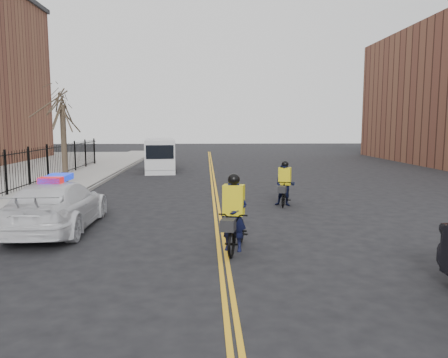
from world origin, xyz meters
The scene contains 11 objects.
ground centered at (0.00, 0.00, 0.00)m, with size 120.00×120.00×0.00m, color black.
center_line_left centered at (-0.08, 8.00, 0.01)m, with size 0.10×60.00×0.01m, color gold.
center_line_right centered at (0.08, 8.00, 0.01)m, with size 0.10×60.00×0.01m, color gold.
sidewalk centered at (-7.50, 8.00, 0.07)m, with size 3.00×60.00×0.15m, color #999791.
curb centered at (-6.00, 8.00, 0.07)m, with size 0.20×60.00×0.15m, color #999791.
iron_fence centered at (-9.00, 8.00, 1.00)m, with size 0.12×28.00×2.00m, color black, non-canonical shape.
street_tree centered at (-7.60, 10.00, 3.53)m, with size 3.20×3.20×4.80m.
police_cruiser centered at (-4.86, 0.57, 0.75)m, with size 2.17×5.17×1.65m.
cargo_van centered at (-3.48, 17.03, 1.07)m, with size 2.39×5.36×2.18m.
cyclist_near centered at (0.28, -1.81, 0.68)m, with size 1.17×2.11×1.96m.
cyclist_far centered at (2.66, 4.21, 0.70)m, with size 1.02×1.81×1.76m.
Camera 1 is at (-0.41, -12.50, 3.17)m, focal length 35.00 mm.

